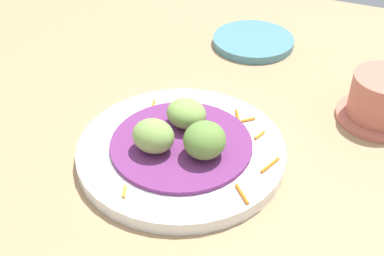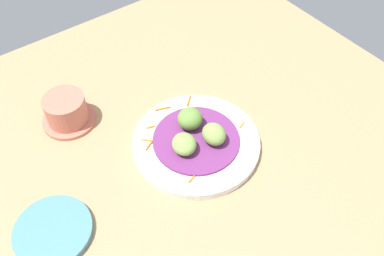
{
  "view_description": "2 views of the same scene",
  "coord_description": "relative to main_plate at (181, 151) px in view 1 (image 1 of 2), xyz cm",
  "views": [
    {
      "loc": [
        -46.62,
        -23.06,
        44.48
      ],
      "look_at": [
        -0.49,
        -3.53,
        6.09
      ],
      "focal_mm": 47.81,
      "sensor_mm": 36.0,
      "label": 1
    },
    {
      "loc": [
        30.89,
        39.78,
        70.61
      ],
      "look_at": [
        -1.54,
        -3.91,
        6.33
      ],
      "focal_mm": 39.01,
      "sensor_mm": 36.0,
      "label": 2
    }
  ],
  "objects": [
    {
      "name": "cabbage_bed",
      "position": [
        0.0,
        0.0,
        1.15
      ],
      "size": [
        17.84,
        17.84,
        0.59
      ],
      "primitive_type": "cylinder",
      "color": "#702D6B",
      "rests_on": "main_plate"
    },
    {
      "name": "main_plate",
      "position": [
        0.0,
        0.0,
        0.0
      ],
      "size": [
        26.3,
        26.3,
        1.72
      ],
      "primitive_type": "cylinder",
      "color": "white",
      "rests_on": "table_surface"
    },
    {
      "name": "side_plate_small",
      "position": [
        32.12,
        0.62,
        -0.2
      ],
      "size": [
        13.97,
        13.97,
        1.32
      ],
      "primitive_type": "cylinder",
      "color": "teal",
      "rests_on": "table_surface"
    },
    {
      "name": "table_surface",
      "position": [
        1.55,
        2.51,
        -1.86
      ],
      "size": [
        110.0,
        110.0,
        2.0
      ],
      "primitive_type": "cube",
      "color": "tan",
      "rests_on": "ground"
    },
    {
      "name": "guac_scoop_center",
      "position": [
        -1.06,
        -3.54,
        3.66
      ],
      "size": [
        6.01,
        5.9,
        4.43
      ],
      "primitive_type": "ellipsoid",
      "rotation": [
        0.0,
        0.0,
        6.12
      ],
      "color": "olive",
      "rests_on": "cabbage_bed"
    },
    {
      "name": "carrot_garnish",
      "position": [
        1.9,
        -5.5,
        1.06
      ],
      "size": [
        20.81,
        19.72,
        0.4
      ],
      "color": "orange",
      "rests_on": "main_plate"
    },
    {
      "name": "guac_scoop_left",
      "position": [
        -2.53,
        2.69,
        3.5
      ],
      "size": [
        4.83,
        5.5,
        4.12
      ],
      "primitive_type": "ellipsoid",
      "rotation": [
        0.0,
        0.0,
        1.51
      ],
      "color": "#84A851",
      "rests_on": "cabbage_bed"
    },
    {
      "name": "terracotta_bowl",
      "position": [
        18.11,
        -21.95,
        2.3
      ],
      "size": [
        11.45,
        11.45,
        6.78
      ],
      "color": "#C66B56",
      "rests_on": "table_surface"
    },
    {
      "name": "guac_scoop_right",
      "position": [
        3.6,
        0.85,
        3.24
      ],
      "size": [
        6.06,
        6.44,
        3.59
      ],
      "primitive_type": "ellipsoid",
      "rotation": [
        0.0,
        0.0,
        1.29
      ],
      "color": "#84A851",
      "rests_on": "cabbage_bed"
    }
  ]
}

